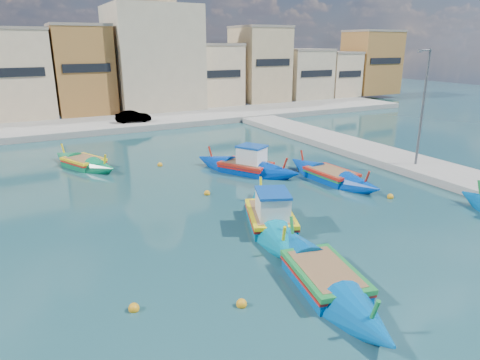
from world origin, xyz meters
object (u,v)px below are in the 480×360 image
object	(u,v)px
church_block	(152,42)
luzzu_green	(84,164)
luzzu_turquoise_cabin	(271,219)
luzzu_blue_south	(324,279)
quay_street_lamp	(422,107)
luzzu_cyan_mid	(331,177)
luzzu_blue_cabin	(246,167)

from	to	relation	value
church_block	luzzu_green	xyz separation A→B (m)	(-12.21, -22.30, -8.17)
church_block	luzzu_turquoise_cabin	bearing A→B (deg)	-99.20
church_block	luzzu_blue_south	size ratio (longest dim) A/B	2.16
church_block	quay_street_lamp	size ratio (longest dim) A/B	2.39
luzzu_blue_south	luzzu_cyan_mid	bearing A→B (deg)	49.35
quay_street_lamp	luzzu_green	xyz separation A→B (m)	(-19.66, 11.70, -4.09)
church_block	luzzu_green	bearing A→B (deg)	-118.70
luzzu_cyan_mid	luzzu_turquoise_cabin	bearing A→B (deg)	-149.65
luzzu_blue_cabin	luzzu_cyan_mid	distance (m)	5.66
luzzu_turquoise_cabin	luzzu_blue_cabin	xyz separation A→B (m)	(3.25, 8.28, 0.00)
quay_street_lamp	luzzu_green	distance (m)	23.24
church_block	quay_street_lamp	world-z (taller)	church_block
quay_street_lamp	luzzu_cyan_mid	xyz separation A→B (m)	(-6.32, 1.07, -4.09)
quay_street_lamp	luzzu_green	bearing A→B (deg)	149.25
luzzu_cyan_mid	quay_street_lamp	bearing A→B (deg)	-9.59
luzzu_turquoise_cabin	luzzu_blue_south	bearing A→B (deg)	-101.61
luzzu_blue_south	church_block	bearing A→B (deg)	80.49
luzzu_turquoise_cabin	luzzu_blue_cabin	size ratio (longest dim) A/B	1.12
luzzu_turquoise_cabin	luzzu_green	xyz separation A→B (m)	(-6.20, 14.81, -0.11)
luzzu_turquoise_cabin	luzzu_green	bearing A→B (deg)	112.73
luzzu_blue_cabin	luzzu_cyan_mid	bearing A→B (deg)	-46.53
luzzu_cyan_mid	luzzu_blue_south	world-z (taller)	luzzu_blue_south
church_block	luzzu_cyan_mid	bearing A→B (deg)	-88.04
quay_street_lamp	luzzu_blue_cabin	world-z (taller)	quay_street_lamp
luzzu_blue_cabin	luzzu_green	distance (m)	11.48
church_block	luzzu_blue_cabin	distance (m)	30.06
luzzu_cyan_mid	luzzu_green	world-z (taller)	luzzu_cyan_mid
luzzu_turquoise_cabin	luzzu_green	world-z (taller)	luzzu_turquoise_cabin
luzzu_turquoise_cabin	luzzu_blue_cabin	distance (m)	8.90
luzzu_blue_south	luzzu_turquoise_cabin	bearing A→B (deg)	78.39
church_block	luzzu_green	size ratio (longest dim) A/B	2.62
church_block	luzzu_blue_south	bearing A→B (deg)	-99.51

